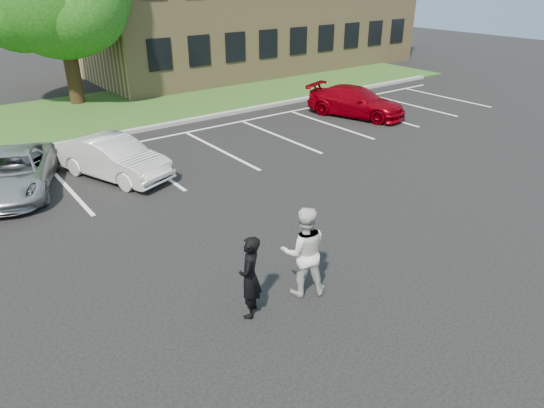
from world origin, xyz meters
The scene contains 10 objects.
ground_plane centered at (0.00, 0.00, 0.00)m, with size 90.00×90.00×0.00m, color black.
curb centered at (0.00, 12.00, 0.07)m, with size 40.00×0.30×0.15m, color #969690.
grass_strip centered at (0.00, 16.00, 0.04)m, with size 44.00×8.00×0.08m, color #284D18.
stall_lines centered at (1.40, 8.95, 0.01)m, with size 34.00×5.36×0.01m.
office_building centered at (14.00, 21.99, 4.16)m, with size 22.40×10.40×8.30m.
man_black_suit centered at (-1.73, -0.62, 0.85)m, with size 0.62×0.41×1.69m, color black.
man_white_shirt centered at (-0.46, -0.68, 0.97)m, with size 0.94×0.73×1.94m, color silver.
car_silver_minivan centered at (-4.06, 8.42, 0.61)m, with size 2.04×4.42×1.23m, color #A3A5AA.
car_white_sedan centered at (-1.27, 7.74, 0.66)m, with size 1.39×3.99×1.32m, color silver.
car_red_compact centered at (10.30, 8.32, 0.66)m, with size 1.85×4.54×1.32m, color #86000B.
Camera 1 is at (-5.96, -6.95, 6.03)m, focal length 32.00 mm.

